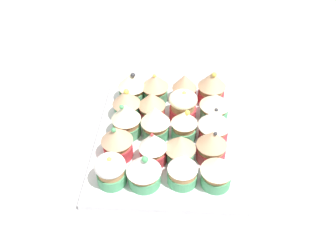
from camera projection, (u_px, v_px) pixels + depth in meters
The scene contains 22 objects.
ground_plane at pixel (168, 145), 76.89cm from camera, with size 180.00×180.00×3.00cm, color #9E9EA3.
baking_tray at pixel (168, 138), 75.46cm from camera, with size 30.29×36.59×1.20cm.
cupcake_0 at pixel (212, 87), 81.02cm from camera, with size 6.47×6.47×8.45cm.
cupcake_1 at pixel (184, 88), 81.53cm from camera, with size 5.71×5.71×7.19cm.
cupcake_2 at pixel (155, 87), 81.77cm from camera, with size 6.39×6.39×7.26cm.
cupcake_3 at pixel (132, 86), 81.82cm from camera, with size 6.58×6.58×7.69cm.
cupcake_4 at pixel (215, 106), 77.08cm from camera, with size 6.65×6.65×6.59cm.
cupcake_5 at pixel (183, 105), 77.10cm from camera, with size 6.23×6.23×7.13cm.
cupcake_6 at pixel (152, 105), 77.08cm from camera, with size 5.97×5.97×6.86cm.
cupcake_7 at pixel (126, 103), 77.37cm from camera, with size 6.23×6.23×7.45cm.
cupcake_8 at pixel (214, 123), 72.36cm from camera, with size 6.76×6.76×7.70cm.
cupcake_9 at pixel (184, 124), 72.51cm from camera, with size 5.45×5.45×7.36cm.
cupcake_10 at pixel (155, 123), 72.09cm from camera, with size 6.09×6.09×7.89cm.
cupcake_11 at pixel (126, 119), 72.98cm from camera, with size 6.13×6.13×8.23cm.
cupcake_12 at pixel (212, 145), 68.12cm from camera, with size 5.98×5.98×7.40cm.
cupcake_13 at pixel (180, 148), 67.58cm from camera, with size 6.03×6.03×6.72cm.
cupcake_14 at pixel (153, 147), 67.46cm from camera, with size 5.49×5.49×7.60cm.
cupcake_15 at pixel (117, 141), 68.46cm from camera, with size 6.25×6.25×7.83cm.
cupcake_16 at pixel (217, 171), 63.31cm from camera, with size 6.09×6.09×7.12cm.
cupcake_17 at pixel (183, 169), 63.88cm from camera, with size 5.61×5.61×7.01cm.
cupcake_18 at pixel (144, 169), 63.43cm from camera, with size 6.48×6.48×7.71cm.
cupcake_19 at pixel (111, 170), 63.97cm from camera, with size 5.72×5.72×6.79cm.
Camera 1 is at (-2.64, 53.37, 53.95)cm, focal length 37.72 mm.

